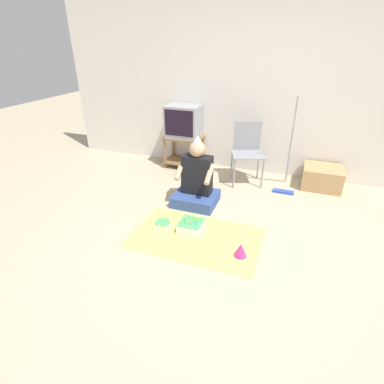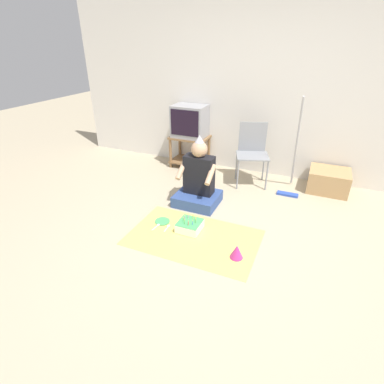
% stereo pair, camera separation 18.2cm
% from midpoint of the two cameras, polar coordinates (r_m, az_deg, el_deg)
% --- Properties ---
extents(ground_plane, '(16.00, 16.00, 0.00)m').
position_cam_midpoint_polar(ground_plane, '(3.03, 2.34, -12.02)').
color(ground_plane, tan).
extents(wall_back, '(6.40, 0.06, 2.55)m').
position_cam_midpoint_polar(wall_back, '(4.64, 11.97, 18.80)').
color(wall_back, silver).
rests_on(wall_back, ground_plane).
extents(tv_stand, '(0.60, 0.41, 0.51)m').
position_cam_midpoint_polar(tv_stand, '(4.94, -2.63, 8.20)').
color(tv_stand, olive).
rests_on(tv_stand, ground_plane).
extents(tv, '(0.52, 0.40, 0.49)m').
position_cam_midpoint_polar(tv, '(4.81, -2.74, 13.30)').
color(tv, '#99999E').
rests_on(tv, tv_stand).
extents(folding_chair, '(0.54, 0.50, 0.87)m').
position_cam_midpoint_polar(folding_chair, '(4.39, 9.33, 8.24)').
color(folding_chair, gray).
rests_on(folding_chair, ground_plane).
extents(cardboard_box_stack, '(0.53, 0.47, 0.30)m').
position_cam_midpoint_polar(cardboard_box_stack, '(4.61, 22.48, 2.61)').
color(cardboard_box_stack, tan).
rests_on(cardboard_box_stack, ground_plane).
extents(dust_mop, '(0.28, 0.43, 1.32)m').
position_cam_midpoint_polar(dust_mop, '(4.27, 16.63, 5.23)').
color(dust_mop, '#2D4CB2').
rests_on(dust_mop, ground_plane).
extents(person_seated, '(0.54, 0.48, 0.90)m').
position_cam_midpoint_polar(person_seated, '(3.78, -0.53, 1.80)').
color(person_seated, '#334C8C').
rests_on(person_seated, ground_plane).
extents(party_cloth, '(1.38, 0.87, 0.01)m').
position_cam_midpoint_polar(party_cloth, '(3.27, -0.92, -8.60)').
color(party_cloth, '#EAD666').
rests_on(party_cloth, ground_plane).
extents(birthday_cake, '(0.25, 0.25, 0.16)m').
position_cam_midpoint_polar(birthday_cake, '(3.35, -1.74, -6.47)').
color(birthday_cake, white).
rests_on(birthday_cake, party_cloth).
extents(party_hat_blue, '(0.13, 0.13, 0.14)m').
position_cam_midpoint_polar(party_hat_blue, '(3.00, 7.53, -10.87)').
color(party_hat_blue, '#CC338C').
rests_on(party_hat_blue, party_cloth).
extents(paper_plate, '(0.17, 0.17, 0.01)m').
position_cam_midpoint_polar(paper_plate, '(3.52, -7.08, -5.75)').
color(paper_plate, '#4CB266').
rests_on(paper_plate, party_cloth).
extents(plastic_spoon_near, '(0.04, 0.15, 0.01)m').
position_cam_midpoint_polar(plastic_spoon_near, '(3.42, -5.93, -6.73)').
color(plastic_spoon_near, white).
rests_on(plastic_spoon_near, party_cloth).
extents(plastic_spoon_far, '(0.04, 0.15, 0.01)m').
position_cam_midpoint_polar(plastic_spoon_far, '(3.45, -7.95, -6.59)').
color(plastic_spoon_far, white).
rests_on(plastic_spoon_far, party_cloth).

